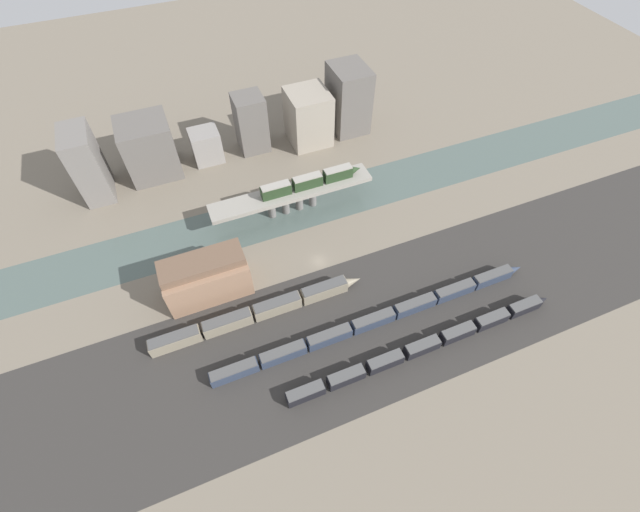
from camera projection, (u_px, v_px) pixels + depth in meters
name	position (u px, v px, depth m)	size (l,w,h in m)	color
ground_plane	(319.00, 261.00, 124.61)	(400.00, 400.00, 0.00)	#756B5B
railbed_yard	(354.00, 329.00, 110.85)	(280.00, 42.00, 0.01)	#33302D
river_water	(293.00, 210.00, 137.52)	(320.00, 18.37, 0.01)	#4C5B56
bridge	(292.00, 195.00, 132.26)	(51.43, 7.68, 8.32)	gray
train_on_bridge	(311.00, 181.00, 130.95)	(32.71, 3.00, 3.95)	#23381E
train_yard_near	(426.00, 345.00, 106.19)	(74.33, 2.83, 3.42)	black
train_yard_mid	(378.00, 319.00, 110.77)	(89.69, 2.82, 3.51)	#2D384C
train_yard_far	(258.00, 312.00, 111.59)	(57.55, 3.18, 4.18)	gray
warehouse_building	(206.00, 277.00, 113.38)	(22.10, 11.32, 13.44)	#937056
city_block_far_left	(88.00, 164.00, 133.62)	(8.58, 14.98, 23.25)	slate
city_block_left	(149.00, 148.00, 141.70)	(16.29, 15.55, 19.34)	#605B56
city_block_center	(206.00, 146.00, 148.80)	(9.84, 8.87, 11.46)	gray
city_block_right	(251.00, 123.00, 149.50)	(10.14, 10.15, 20.37)	#605B56
city_block_far_right	(308.00, 117.00, 152.74)	(14.13, 14.77, 19.16)	gray
city_block_tall	(348.00, 99.00, 156.06)	(12.52, 15.55, 23.63)	#605B56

